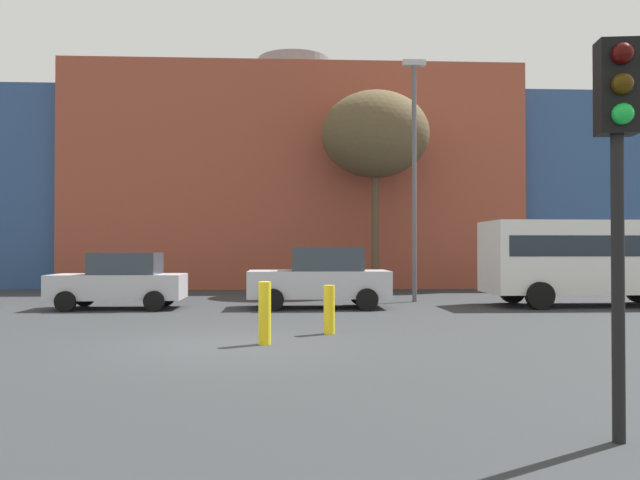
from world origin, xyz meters
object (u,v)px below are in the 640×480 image
object	(u,v)px
parked_car_2	(321,278)
white_bus	(592,255)
parked_car_1	(120,281)
bollard_yellow_0	(329,309)
street_lamp	(414,165)
bare_tree_0	(375,135)
bollard_yellow_1	(265,313)
traffic_light_near_right	(618,145)

from	to	relation	value
parked_car_2	white_bus	distance (m)	8.80
parked_car_1	parked_car_2	world-z (taller)	parked_car_2
bollard_yellow_0	street_lamp	bearing A→B (deg)	66.57
parked_car_2	street_lamp	distance (m)	5.48
bare_tree_0	bollard_yellow_1	xyz separation A→B (m)	(-4.10, -14.10, -6.02)
parked_car_1	white_bus	distance (m)	14.93
traffic_light_near_right	bollard_yellow_0	world-z (taller)	traffic_light_near_right
bollard_yellow_0	street_lamp	distance (m)	9.73
bollard_yellow_0	street_lamp	xyz separation A→B (m)	(3.49, 8.05, 4.21)
parked_car_1	bollard_yellow_1	bearing A→B (deg)	122.40
white_bus	bollard_yellow_1	bearing A→B (deg)	36.71
parked_car_1	bare_tree_0	bearing A→B (deg)	-142.61
parked_car_1	bollard_yellow_1	size ratio (longest dim) A/B	3.31
parked_car_2	traffic_light_near_right	distance (m)	13.97
white_bus	traffic_light_near_right	bearing A→B (deg)	64.45
parked_car_1	bare_tree_0	xyz separation A→B (m)	(8.78, 6.71, 5.77)
bare_tree_0	white_bus	bearing A→B (deg)	-46.58
parked_car_2	bare_tree_0	size ratio (longest dim) A/B	0.51
bollard_yellow_0	bollard_yellow_1	xyz separation A→B (m)	(-1.33, -1.41, 0.08)
white_bus	street_lamp	size ratio (longest dim) A/B	0.81
parked_car_2	bare_tree_0	bearing A→B (deg)	-111.47
white_bus	bare_tree_0	bearing A→B (deg)	-46.58
bare_tree_0	bollard_yellow_1	world-z (taller)	bare_tree_0
bollard_yellow_1	street_lamp	bearing A→B (deg)	63.00
bollard_yellow_0	bollard_yellow_1	distance (m)	1.94
traffic_light_near_right	bollard_yellow_0	size ratio (longest dim) A/B	3.64
traffic_light_near_right	street_lamp	xyz separation A→B (m)	(1.25, 15.76, 1.93)
parked_car_2	traffic_light_near_right	world-z (taller)	traffic_light_near_right
bollard_yellow_1	street_lamp	size ratio (longest dim) A/B	0.14
traffic_light_near_right	street_lamp	bearing A→B (deg)	-177.00
bare_tree_0	bollard_yellow_1	bearing A→B (deg)	-106.21
parked_car_2	street_lamp	size ratio (longest dim) A/B	0.52
white_bus	bollard_yellow_0	xyz separation A→B (m)	(-8.89, -6.21, -1.10)
parked_car_2	bare_tree_0	distance (m)	9.19
parked_car_2	bollard_yellow_1	size ratio (longest dim) A/B	3.62
parked_car_2	bollard_yellow_0	size ratio (longest dim) A/B	4.15
bollard_yellow_0	traffic_light_near_right	bearing A→B (deg)	-73.85
bare_tree_0	bollard_yellow_1	distance (m)	15.87
bollard_yellow_1	bare_tree_0	bearing A→B (deg)	73.79
parked_car_2	bollard_yellow_0	bearing A→B (deg)	88.79
bollard_yellow_1	street_lamp	xyz separation A→B (m)	(4.82, 9.46, 4.14)
traffic_light_near_right	bare_tree_0	size ratio (longest dim) A/B	0.45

